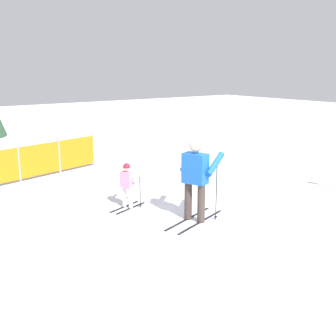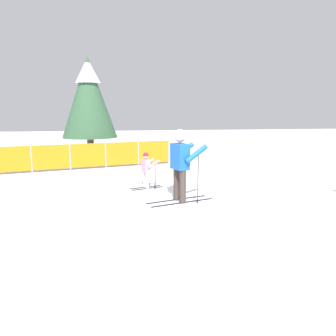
% 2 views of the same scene
% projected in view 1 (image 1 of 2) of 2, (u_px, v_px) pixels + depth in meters
% --- Properties ---
extents(ground_plane, '(60.00, 60.00, 0.00)m').
position_uv_depth(ground_plane, '(199.00, 222.00, 8.80)').
color(ground_plane, white).
extents(skier_adult, '(1.72, 0.98, 1.79)m').
position_uv_depth(skier_adult, '(196.00, 171.00, 8.62)').
color(skier_adult, black).
rests_on(skier_adult, ground_plane).
extents(skier_child, '(1.01, 0.59, 1.05)m').
position_uv_depth(skier_child, '(128.00, 182.00, 9.53)').
color(skier_child, black).
rests_on(skier_child, ground_plane).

